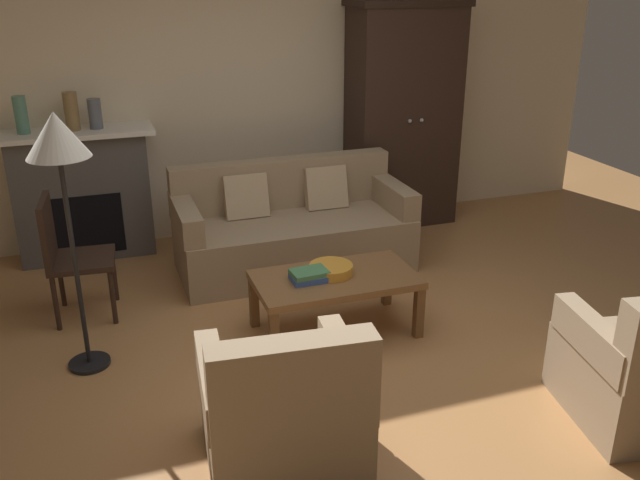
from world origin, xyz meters
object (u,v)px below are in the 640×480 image
Objects in this scene: mantel_vase_jade at (21,115)px; floor_lamp at (58,151)px; coffee_table at (335,283)px; side_chair_wooden at (67,251)px; armchair_near_left at (284,415)px; armoire at (403,116)px; book_stack at (309,276)px; mantel_vase_slate at (95,114)px; couch at (292,230)px; mantel_vase_bronze at (71,111)px; fruit_bowl at (331,269)px; fireplace at (83,193)px.

mantel_vase_jade is 0.18× the size of floor_lamp.
coffee_table is 1.22× the size of side_chair_wooden.
armoire is at bearing 55.91° from armchair_near_left.
floor_lamp reaches higher than book_stack.
mantel_vase_slate reaches higher than armchair_near_left.
mantel_vase_jade is (-1.95, 1.96, 0.90)m from coffee_table.
mantel_vase_jade is (-3.33, 0.06, 0.22)m from armoire.
couch is 6.22× the size of mantel_vase_bronze.
fruit_bowl is (-0.02, 0.04, 0.09)m from coffee_table.
floor_lamp is at bearing 175.46° from book_stack.
mantel_vase_slate is at bearing 125.27° from coffee_table.
fruit_bowl reaches higher than coffee_table.
book_stack is 0.28× the size of side_chair_wooden.
mantel_vase_jade is 3.54m from armchair_near_left.
couch is at bearing -21.28° from mantel_vase_jade.
fruit_bowl is 0.34× the size of armchair_near_left.
floor_lamp is at bearing -80.47° from mantel_vase_jade.
armoire is 3.84m from armchair_near_left.
book_stack is at bearing -54.97° from mantel_vase_bronze.
floor_lamp is (-0.07, -1.87, 0.83)m from fireplace.
armoire is at bearing 53.90° from coffee_table.
armoire is at bearing -1.03° from mantel_vase_jade.
fireplace is 3.31m from armchair_near_left.
floor_lamp reaches higher than mantel_vase_bronze.
couch is (-1.33, -0.72, -0.73)m from armoire.
fireplace is at bearing 174.31° from mantel_vase_slate.
floor_lamp is at bearing 124.34° from armchair_near_left.
fireplace is 5.14× the size of mantel_vase_slate.
armchair_near_left is (1.22, -3.18, -0.95)m from mantel_vase_jade.
mantel_vase_bronze is at bearing 180.00° from mantel_vase_slate.
side_chair_wooden is at bearing -168.82° from couch.
mantel_vase_jade reaches higher than coffee_table.
coffee_table is 3.67× the size of mantel_vase_jade.
armchair_near_left reaches higher than book_stack.
couch reaches higher than coffee_table.
floor_lamp reaches higher than fruit_bowl.
fireplace is at bearing 87.86° from floor_lamp.
mantel_vase_bronze is at bearing 87.84° from floor_lamp.
side_chair_wooden is (-0.98, 2.05, 0.20)m from armchair_near_left.
side_chair_wooden is (-0.14, -1.14, -0.06)m from fireplace.
armoire is at bearing -1.24° from mantel_vase_slate.
armchair_near_left is at bearing -75.30° from fireplace.
armoire is 1.68m from couch.
fruit_bowl is 0.18m from book_stack.
floor_lamp is (-3.02, -1.79, 0.35)m from armoire.
mantel_vase_bronze is 1.26× the size of mantel_vase_slate.
mantel_vase_bronze is (0.00, -0.02, 0.71)m from fireplace.
fruit_bowl is 2.84m from mantel_vase_jade.
couch is 7.66× the size of book_stack.
mantel_vase_jade is at bearing 178.97° from armoire.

